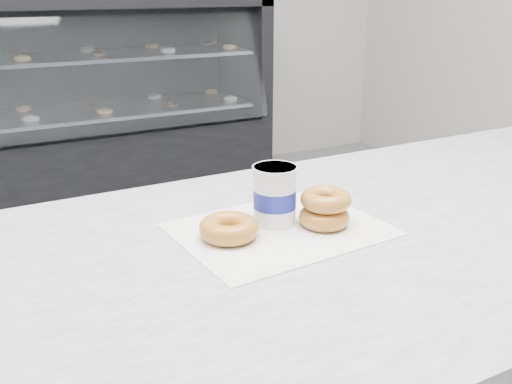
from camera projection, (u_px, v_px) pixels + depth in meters
display_case at (65, 128)px, 3.36m from camera, size 2.40×0.74×1.25m
wax_paper at (280, 229)px, 0.96m from camera, size 0.36×0.28×0.00m
donut_single at (229, 228)px, 0.92m from camera, size 0.11×0.11×0.03m
donut_stack at (325, 208)px, 0.97m from camera, size 0.12×0.12×0.06m
coffee_cup at (275, 195)px, 0.97m from camera, size 0.08×0.08×0.10m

